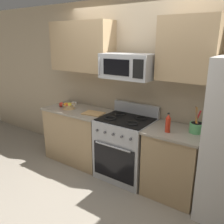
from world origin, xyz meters
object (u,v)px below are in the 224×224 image
fruit_basket (69,106)px  cutting_board (93,113)px  range_oven (126,147)px  apple_loose (61,105)px  prep_bowl (74,103)px  bottle_hot_sauce (168,123)px  utensil_crock (196,127)px  microwave (128,66)px

fruit_basket → cutting_board: (0.52, 0.01, -0.04)m
range_oven → fruit_basket: (-1.08, -0.07, 0.48)m
apple_loose → fruit_basket: bearing=-4.5°
range_oven → prep_bowl: bearing=171.0°
fruit_basket → bottle_hot_sauce: bottle_hot_sauce is taller
fruit_basket → apple_loose: (-0.18, 0.01, -0.01)m
utensil_crock → prep_bowl: utensil_crock is taller
fruit_basket → apple_loose: 0.19m
microwave → bottle_hot_sauce: bearing=-11.7°
microwave → utensil_crock: bearing=2.9°
utensil_crock → apple_loose: utensil_crock is taller
fruit_basket → bottle_hot_sauce: (1.76, -0.04, 0.07)m
cutting_board → bottle_hot_sauce: bearing=-2.6°
apple_loose → cutting_board: size_ratio=0.25×
apple_loose → utensil_crock: bearing=3.3°
apple_loose → range_oven: bearing=2.4°
microwave → prep_bowl: (-1.20, 0.16, -0.74)m
apple_loose → prep_bowl: 0.25m
fruit_basket → cutting_board: bearing=1.3°
range_oven → bottle_hot_sauce: bottle_hot_sauce is taller
utensil_crock → prep_bowl: bearing=177.0°
microwave → prep_bowl: size_ratio=7.04×
prep_bowl → utensil_crock: bearing=-3.0°
fruit_basket → apple_loose: fruit_basket is taller
microwave → fruit_basket: bearing=-175.0°
apple_loose → microwave: bearing=3.6°
range_oven → fruit_basket: size_ratio=4.90×
apple_loose → cutting_board: 0.71m
microwave → bottle_hot_sauce: size_ratio=2.92×
fruit_basket → bottle_hot_sauce: 1.76m
utensil_crock → prep_bowl: (-2.17, 0.11, -0.05)m
prep_bowl → cutting_board: bearing=-20.9°
fruit_basket → microwave: bearing=5.0°
range_oven → utensil_crock: bearing=4.6°
fruit_basket → range_oven: bearing=3.5°
cutting_board → prep_bowl: bearing=159.1°
apple_loose → bottle_hot_sauce: size_ratio=0.32×
prep_bowl → range_oven: bearing=-9.0°
fruit_basket → cutting_board: fruit_basket is taller
microwave → apple_loose: size_ratio=9.18×
range_oven → bottle_hot_sauce: 0.88m
apple_loose → bottle_hot_sauce: bearing=-1.7°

